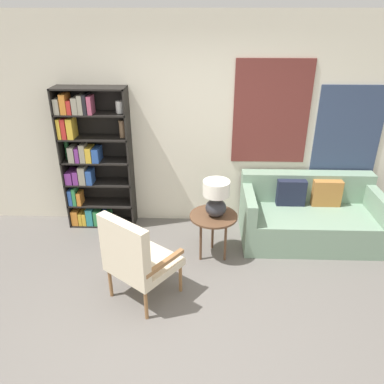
# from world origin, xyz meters

# --- Properties ---
(ground_plane) EXTENTS (14.00, 14.00, 0.00)m
(ground_plane) POSITION_xyz_m (0.00, 0.00, 0.00)
(ground_plane) COLOR #66605B
(wall_back) EXTENTS (6.40, 0.08, 2.70)m
(wall_back) POSITION_xyz_m (0.06, 2.03, 1.35)
(wall_back) COLOR silver
(wall_back) RESTS_ON ground_plane
(bookshelf) EXTENTS (0.88, 0.30, 1.86)m
(bookshelf) POSITION_xyz_m (-1.28, 1.84, 0.93)
(bookshelf) COLOR black
(bookshelf) RESTS_ON ground_plane
(armchair) EXTENTS (0.82, 0.82, 0.97)m
(armchair) POSITION_xyz_m (-0.46, 0.33, 0.54)
(armchair) COLOR olive
(armchair) RESTS_ON ground_plane
(couch) EXTENTS (1.69, 0.87, 0.80)m
(couch) POSITION_xyz_m (1.53, 1.57, 0.31)
(couch) COLOR gray
(couch) RESTS_ON ground_plane
(side_table) EXTENTS (0.55, 0.55, 0.56)m
(side_table) POSITION_xyz_m (0.31, 1.12, 0.50)
(side_table) COLOR brown
(side_table) RESTS_ON ground_plane
(table_lamp) EXTENTS (0.30, 0.30, 0.43)m
(table_lamp) POSITION_xyz_m (0.33, 1.11, 0.80)
(table_lamp) COLOR #2D2D33
(table_lamp) RESTS_ON side_table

